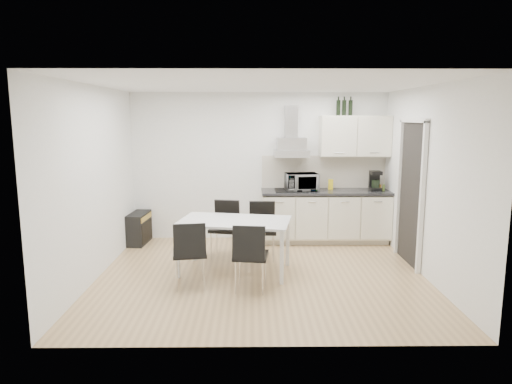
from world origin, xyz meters
TOP-DOWN VIEW (x-y plane):
  - ground at (0.00, 0.00)m, footprint 4.50×4.50m
  - wall_back at (0.00, 2.00)m, footprint 4.50×0.10m
  - wall_front at (0.00, -2.00)m, footprint 4.50×0.10m
  - wall_left at (-2.25, 0.00)m, footprint 0.10×4.00m
  - wall_right at (2.25, 0.00)m, footprint 0.10×4.00m
  - ceiling at (0.00, 0.00)m, footprint 4.50×4.50m
  - doorway at (2.21, 0.55)m, footprint 0.08×1.04m
  - kitchenette at (1.19, 1.73)m, footprint 2.22×0.64m
  - dining_table at (-0.38, 0.17)m, footprint 1.66×1.13m
  - chair_far_left at (-0.56, 0.84)m, footprint 0.53×0.57m
  - chair_far_right at (0.03, 0.74)m, footprint 0.45×0.51m
  - chair_near_left at (-0.94, -0.41)m, footprint 0.51×0.56m
  - chair_near_right at (-0.15, -0.53)m, footprint 0.50×0.55m
  - guitar_amp at (-2.10, 1.65)m, footprint 0.33×0.66m
  - floor_speaker at (-0.36, 1.90)m, footprint 0.17×0.16m

SIDE VIEW (x-z plane):
  - ground at x=0.00m, z-range 0.00..0.00m
  - floor_speaker at x=-0.36m, z-range 0.00..0.27m
  - guitar_amp at x=-2.10m, z-range 0.00..0.54m
  - chair_far_left at x=-0.56m, z-range 0.00..0.88m
  - chair_far_right at x=0.03m, z-range 0.00..0.88m
  - chair_near_left at x=-0.94m, z-range 0.00..0.88m
  - chair_near_right at x=-0.15m, z-range 0.00..0.88m
  - dining_table at x=-0.38m, z-range 0.30..1.05m
  - kitchenette at x=1.19m, z-range -0.43..2.09m
  - doorway at x=2.21m, z-range 0.00..2.10m
  - wall_back at x=0.00m, z-range 0.00..2.60m
  - wall_front at x=0.00m, z-range 0.00..2.60m
  - wall_left at x=-2.25m, z-range 0.00..2.60m
  - wall_right at x=2.25m, z-range 0.00..2.60m
  - ceiling at x=0.00m, z-range 2.60..2.60m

